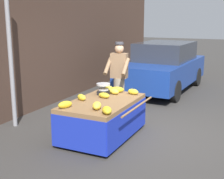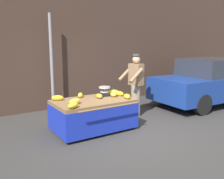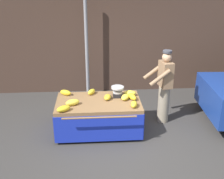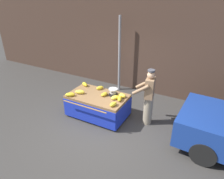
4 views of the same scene
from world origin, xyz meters
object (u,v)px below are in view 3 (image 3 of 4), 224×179
Objects in this scene: banana_bunch_8 at (66,93)px; banana_bunch_7 at (130,93)px; banana_bunch_5 at (63,109)px; banana_bunch_1 at (73,102)px; banana_bunch_4 at (107,97)px; banana_bunch_0 at (132,97)px; banana_bunch_3 at (134,104)px; street_pole at (87,47)px; weighing_scale at (118,92)px; vendor_person at (164,87)px; banana_cart at (99,109)px; banana_bunch_6 at (125,97)px; banana_bunch_2 at (92,92)px.

banana_bunch_7 is at bearing -5.17° from banana_bunch_8.
banana_bunch_8 reaches higher than banana_bunch_5.
banana_bunch_7 reaches higher than banana_bunch_5.
banana_bunch_4 is at bearing 17.95° from banana_bunch_1.
banana_bunch_0 is 0.19m from banana_bunch_7.
banana_bunch_3 is at bearing -91.87° from banana_bunch_0.
banana_bunch_3 is at bearing -89.02° from banana_bunch_7.
street_pole reaches higher than banana_bunch_5.
banana_bunch_4 is (0.74, 0.24, -0.01)m from banana_bunch_1.
banana_bunch_1 is (-0.97, -0.37, -0.06)m from weighing_scale.
banana_bunch_0 is at bearing -3.19° from banana_bunch_4.
banana_bunch_4 is at bearing 142.05° from banana_bunch_3.
banana_bunch_0 is at bearing -83.48° from banana_bunch_7.
vendor_person is at bearing 14.06° from banana_bunch_1.
weighing_scale reaches higher than banana_bunch_0.
banana_bunch_6 is at bearing 3.56° from banana_cart.
banana_bunch_1 is at bearing -158.93° from weighing_scale.
banana_bunch_2 is 0.58m from banana_bunch_8.
street_pole reaches higher than banana_bunch_7.
banana_bunch_7 is at bearing -9.69° from banana_bunch_2.
banana_bunch_1 is at bearing -125.80° from banana_bunch_2.
banana_bunch_4 is at bearing -162.35° from banana_bunch_7.
banana_bunch_8 is at bearing 179.48° from vendor_person.
banana_bunch_1 reaches higher than banana_bunch_2.
banana_bunch_3 is at bearing 4.32° from banana_bunch_5.
banana_bunch_0 is 0.53m from banana_bunch_4.
banana_bunch_2 is at bearing 138.10° from banana_bunch_4.
banana_bunch_0 reaches higher than banana_bunch_6.
banana_bunch_5 is at bearing -120.75° from banana_bunch_1.
banana_cart is 7.35× the size of banana_bunch_3.
banana_bunch_6 is at bearing 20.40° from banana_bunch_5.
banana_bunch_2 is 0.80m from banana_bunch_6.
banana_bunch_7 is at bearing 17.82° from banana_bunch_1.
banana_bunch_8 is at bearing 174.83° from banana_bunch_7.
banana_bunch_7 reaches higher than banana_bunch_0.
weighing_scale is 1.30m from banana_bunch_5.
banana_bunch_5 is at bearing -175.68° from banana_bunch_3.
street_pole is 9.76× the size of banana_bunch_5.
banana_bunch_7 is (1.41, 0.67, 0.00)m from banana_bunch_5.
banana_cart is at bearing -154.33° from weighing_scale.
banana_bunch_0 is 0.83m from vendor_person.
banana_bunch_1 reaches higher than banana_bunch_3.
vendor_person reaches higher than banana_bunch_5.
vendor_person reaches higher than banana_bunch_1.
banana_bunch_4 is at bearing -168.21° from vendor_person.
banana_bunch_7 is 0.99× the size of banana_bunch_8.
banana_bunch_6 is (0.72, -0.34, -0.00)m from banana_bunch_2.
street_pole reaches higher than banana_bunch_1.
weighing_scale is 1.08m from vendor_person.
banana_cart is 0.86m from banana_bunch_5.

